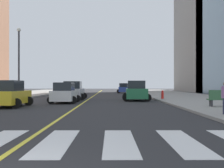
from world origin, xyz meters
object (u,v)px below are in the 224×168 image
at_px(car_green_second, 136,91).
at_px(car_yellow_fifth, 9,95).
at_px(fire_hydrant, 163,95).
at_px(car_white_fourth, 65,93).
at_px(street_lamp, 19,57).
at_px(park_bench, 221,99).
at_px(car_black_third, 75,88).
at_px(car_silver_nearest, 73,91).
at_px(car_blue_sixth, 123,88).

bearing_deg(car_green_second, car_yellow_fifth, 42.09).
bearing_deg(fire_hydrant, car_white_fourth, -154.74).
height_order(car_green_second, street_lamp, street_lamp).
distance_m(car_white_fourth, fire_hydrant, 10.56).
xyz_separation_m(park_bench, fire_hydrant, (-2.06, 10.60, -0.11)).
bearing_deg(fire_hydrant, car_black_third, 113.08).
bearing_deg(car_silver_nearest, park_bench, -44.81).
bearing_deg(car_blue_sixth, fire_hydrant, 97.51).
height_order(car_green_second, car_yellow_fifth, car_green_second).
xyz_separation_m(car_silver_nearest, car_yellow_fifth, (-3.40, -9.94, -0.02)).
bearing_deg(car_green_second, car_silver_nearest, -10.91).
xyz_separation_m(car_green_second, car_black_third, (-10.16, 31.11, 0.02)).
bearing_deg(car_black_third, car_white_fourth, -86.34).
relative_size(car_blue_sixth, park_bench, 2.37).
relative_size(car_white_fourth, street_lamp, 0.52).
bearing_deg(car_yellow_fifth, car_black_third, 91.76).
relative_size(car_yellow_fifth, car_blue_sixth, 1.03).
bearing_deg(park_bench, fire_hydrant, 11.70).
bearing_deg(park_bench, car_silver_nearest, 45.75).
distance_m(car_green_second, car_white_fourth, 7.75).
bearing_deg(car_white_fourth, street_lamp, 133.78).
height_order(car_green_second, fire_hydrant, car_green_second).
xyz_separation_m(car_white_fourth, fire_hydrant, (9.55, 4.51, -0.27)).
xyz_separation_m(car_white_fourth, street_lamp, (-6.29, 6.94, 3.93)).
height_order(car_silver_nearest, car_yellow_fifth, car_silver_nearest).
bearing_deg(park_bench, car_green_second, 26.83).
bearing_deg(car_white_fourth, park_bench, -26.13).
bearing_deg(car_green_second, car_black_third, -69.51).
xyz_separation_m(car_white_fourth, park_bench, (11.61, -6.10, -0.16)).
bearing_deg(car_white_fourth, car_yellow_fifth, -125.02).
bearing_deg(street_lamp, car_blue_sixth, 61.13).
bearing_deg(car_yellow_fifth, fire_hydrant, 36.58).
distance_m(car_white_fourth, car_yellow_fifth, 5.61).
height_order(car_black_third, street_lamp, street_lamp).
relative_size(car_black_third, street_lamp, 0.59).
distance_m(car_white_fourth, park_bench, 13.11).
relative_size(car_silver_nearest, park_bench, 2.46).
relative_size(car_green_second, car_white_fourth, 1.12).
relative_size(car_black_third, park_bench, 2.60).
xyz_separation_m(car_yellow_fifth, car_blue_sixth, (9.96, 34.85, -0.02)).
xyz_separation_m(car_white_fourth, car_blue_sixth, (6.62, 30.35, 0.04)).
xyz_separation_m(car_black_third, car_white_fourth, (3.44, -34.96, -0.12)).
bearing_deg(street_lamp, car_green_second, -13.33).
relative_size(car_silver_nearest, fire_hydrant, 5.00).
relative_size(car_silver_nearest, street_lamp, 0.56).
bearing_deg(fire_hydrant, car_silver_nearest, 174.42).
xyz_separation_m(car_silver_nearest, car_black_third, (-3.49, 29.53, 0.04)).
xyz_separation_m(car_silver_nearest, car_blue_sixth, (6.56, 24.91, -0.04)).
distance_m(car_black_third, car_blue_sixth, 11.06).
relative_size(car_green_second, park_bench, 2.56).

